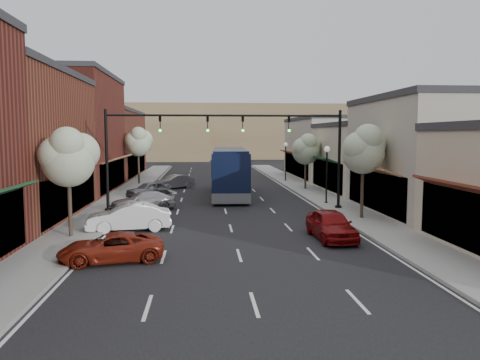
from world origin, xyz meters
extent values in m
plane|color=black|center=(0.00, 0.00, 0.00)|extent=(160.00, 160.00, 0.00)
cube|color=gray|center=(-8.40, 18.50, 0.07)|extent=(2.80, 73.00, 0.15)
cube|color=gray|center=(8.40, 18.50, 0.07)|extent=(2.80, 73.00, 0.15)
cube|color=gray|center=(-7.00, 18.50, 0.07)|extent=(0.25, 73.00, 0.17)
cube|color=gray|center=(7.00, 18.50, 0.07)|extent=(0.25, 73.00, 0.17)
cube|color=black|center=(-10.10, 6.00, 1.60)|extent=(0.60, 11.90, 2.60)
cube|color=#5E2315|center=(-9.30, 6.00, 3.10)|extent=(1.07, 9.80, 0.49)
cube|color=#5E241A|center=(-14.30, 20.00, 5.25)|extent=(9.00, 14.00, 10.50)
cube|color=#2D2D30|center=(-14.30, 20.00, 10.70)|extent=(9.20, 14.10, 0.40)
cube|color=black|center=(-10.10, 20.00, 1.60)|extent=(0.60, 11.90, 2.60)
cube|color=#9A6746|center=(-9.30, 20.00, 3.10)|extent=(1.07, 9.80, 0.49)
cube|color=brown|center=(-14.30, 36.00, 4.00)|extent=(9.00, 18.00, 8.00)
cube|color=#2D2D30|center=(-14.30, 36.00, 8.20)|extent=(9.20, 18.10, 0.40)
cube|color=black|center=(-10.10, 36.00, 1.60)|extent=(0.60, 15.30, 2.60)
cube|color=#16371E|center=(-9.30, 36.00, 3.10)|extent=(1.07, 12.60, 0.49)
cube|color=#5E2315|center=(9.30, -6.00, 3.10)|extent=(1.07, 8.40, 0.49)
cube|color=#A29A8B|center=(13.80, 6.00, 3.75)|extent=(8.00, 12.00, 7.50)
cube|color=#2D2D30|center=(13.80, 6.00, 7.70)|extent=(8.20, 12.10, 0.40)
cube|color=black|center=(10.10, 6.00, 1.60)|extent=(0.60, 10.20, 2.60)
cube|color=#9A6746|center=(9.30, 6.00, 3.10)|extent=(1.07, 8.40, 0.49)
cube|color=#BDB096|center=(13.80, 18.00, 3.00)|extent=(8.00, 12.00, 6.00)
cube|color=#2D2D30|center=(13.80, 18.00, 6.20)|extent=(8.20, 12.10, 0.40)
cube|color=black|center=(10.10, 18.00, 1.60)|extent=(0.60, 10.20, 2.60)
cube|color=#16371E|center=(9.30, 18.00, 3.10)|extent=(1.07, 8.40, 0.49)
cube|color=#A29A8B|center=(13.80, 32.00, 3.50)|extent=(8.00, 16.00, 7.00)
cube|color=#2D2D30|center=(13.80, 32.00, 7.20)|extent=(8.20, 16.10, 0.40)
cube|color=black|center=(10.10, 32.00, 1.60)|extent=(0.60, 13.60, 2.60)
cube|color=#5E2315|center=(9.30, 32.00, 3.10)|extent=(1.07, 11.20, 0.49)
cube|color=#7A6647|center=(0.00, 90.00, 6.00)|extent=(120.00, 30.00, 12.00)
cube|color=#7A6647|center=(-25.00, 78.00, 4.00)|extent=(50.00, 20.00, 8.00)
cylinder|color=black|center=(8.00, 8.00, 0.15)|extent=(0.44, 0.44, 0.30)
cylinder|color=black|center=(8.00, 8.00, 3.50)|extent=(0.20, 0.20, 7.00)
cylinder|color=black|center=(4.00, 8.00, 6.60)|extent=(8.00, 0.14, 0.14)
imported|color=black|center=(4.40, 8.00, 6.00)|extent=(0.18, 0.46, 1.10)
sphere|color=#19E533|center=(4.40, 7.88, 5.58)|extent=(0.18, 0.18, 0.18)
imported|color=black|center=(1.20, 8.00, 6.00)|extent=(0.18, 0.46, 1.10)
sphere|color=#19E533|center=(1.20, 7.88, 5.58)|extent=(0.18, 0.18, 0.18)
cylinder|color=black|center=(-8.00, 8.00, 0.15)|extent=(0.44, 0.44, 0.30)
cylinder|color=black|center=(-8.00, 8.00, 3.50)|extent=(0.20, 0.20, 7.00)
cylinder|color=black|center=(-4.00, 8.00, 6.60)|extent=(8.00, 0.14, 0.14)
imported|color=black|center=(-4.40, 8.00, 6.00)|extent=(0.18, 0.46, 1.10)
sphere|color=#19E533|center=(-4.40, 7.88, 5.58)|extent=(0.18, 0.18, 0.18)
imported|color=black|center=(-1.20, 8.00, 6.00)|extent=(0.18, 0.46, 1.10)
sphere|color=#19E533|center=(-1.20, 7.88, 5.58)|extent=(0.18, 0.18, 0.18)
cylinder|color=#47382B|center=(8.30, 4.00, 1.86)|extent=(0.20, 0.20, 3.71)
sphere|color=#96B188|center=(8.30, 4.00, 4.18)|extent=(2.60, 2.60, 2.60)
sphere|color=#96B188|center=(8.80, 4.30, 4.64)|extent=(2.00, 2.00, 2.00)
sphere|color=#96B188|center=(7.90, 3.70, 4.52)|extent=(1.90, 1.90, 1.90)
sphere|color=#96B188|center=(8.40, 3.50, 5.10)|extent=(1.70, 1.70, 1.70)
cylinder|color=#47382B|center=(8.30, 20.00, 1.66)|extent=(0.20, 0.20, 3.33)
sphere|color=#96B188|center=(8.30, 20.00, 3.74)|extent=(2.60, 2.60, 2.60)
sphere|color=#96B188|center=(8.80, 20.30, 4.16)|extent=(2.00, 2.00, 2.00)
sphere|color=#96B188|center=(7.90, 19.70, 4.06)|extent=(1.90, 1.90, 1.90)
sphere|color=#96B188|center=(8.40, 19.50, 4.58)|extent=(1.70, 1.70, 1.70)
cylinder|color=#47382B|center=(-8.30, 0.00, 1.76)|extent=(0.20, 0.20, 3.52)
sphere|color=#96B188|center=(-8.30, 0.00, 3.96)|extent=(2.60, 2.60, 2.60)
sphere|color=#96B188|center=(-7.80, 0.30, 4.40)|extent=(2.00, 2.00, 2.00)
sphere|color=#96B188|center=(-8.70, -0.30, 4.29)|extent=(1.90, 1.90, 1.90)
sphere|color=#96B188|center=(-8.20, -0.50, 4.84)|extent=(1.70, 1.70, 1.70)
cylinder|color=#47382B|center=(-8.30, 26.00, 1.92)|extent=(0.20, 0.20, 3.84)
sphere|color=#96B188|center=(-8.30, 26.00, 4.32)|extent=(2.60, 2.60, 2.60)
sphere|color=#96B188|center=(-7.80, 26.30, 4.80)|extent=(2.00, 2.00, 2.00)
sphere|color=#96B188|center=(-8.70, 25.70, 4.68)|extent=(1.90, 1.90, 1.90)
sphere|color=#96B188|center=(-8.20, 25.50, 5.28)|extent=(1.70, 1.70, 1.70)
cylinder|color=black|center=(7.80, 10.50, 0.10)|extent=(0.28, 0.28, 0.20)
cylinder|color=black|center=(7.80, 10.50, 2.00)|extent=(0.12, 0.12, 4.00)
sphere|color=white|center=(7.80, 10.50, 4.22)|extent=(0.44, 0.44, 0.44)
cylinder|color=black|center=(7.80, 28.00, 0.10)|extent=(0.28, 0.28, 0.20)
cylinder|color=black|center=(7.80, 28.00, 2.00)|extent=(0.12, 0.12, 4.00)
sphere|color=white|center=(7.80, 28.00, 4.22)|extent=(0.44, 0.44, 0.44)
cube|color=black|center=(0.80, 16.53, 2.17)|extent=(3.43, 13.43, 3.44)
cube|color=#595B60|center=(0.80, 16.53, 0.61)|extent=(3.45, 13.45, 0.78)
cube|color=black|center=(0.80, 16.53, 2.66)|extent=(3.45, 12.37, 1.22)
cube|color=black|center=(0.80, 16.53, 3.94)|extent=(3.18, 12.89, 0.28)
cube|color=black|center=(0.53, 9.92, 2.89)|extent=(2.31, 0.17, 1.33)
cylinder|color=black|center=(-0.70, 11.92, 0.58)|extent=(0.40, 1.17, 1.15)
cylinder|color=black|center=(1.92, 11.82, 0.58)|extent=(0.40, 1.17, 1.15)
cylinder|color=black|center=(-0.34, 20.80, 0.58)|extent=(0.40, 1.17, 1.15)
cylinder|color=black|center=(2.28, 20.69, 0.58)|extent=(0.40, 1.17, 1.15)
cylinder|color=black|center=(-0.40, 19.25, 0.58)|extent=(0.40, 1.17, 1.15)
cylinder|color=black|center=(2.22, 19.14, 0.58)|extent=(0.40, 1.17, 1.15)
imported|color=maroon|center=(4.89, -1.20, 0.75)|extent=(1.95, 4.49, 1.51)
imported|color=maroon|center=(-5.42, -4.56, 0.60)|extent=(4.61, 2.78, 1.20)
imported|color=white|center=(-5.66, 1.80, 0.75)|extent=(4.77, 2.29, 1.51)
imported|color=#9D9CA2|center=(-5.76, 8.86, 0.66)|extent=(4.90, 3.17, 1.32)
imported|color=slate|center=(-6.12, 15.87, 0.67)|extent=(4.11, 3.56, 1.34)
imported|color=#949498|center=(-4.38, 22.17, 0.67)|extent=(4.10, 3.63, 1.35)
camera|label=1|loc=(-1.59, -24.08, 5.28)|focal=35.00mm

